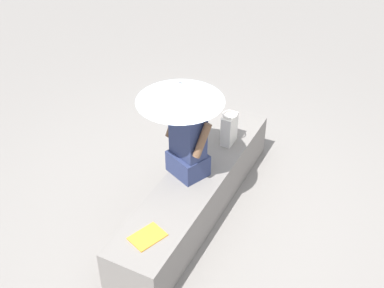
{
  "coord_description": "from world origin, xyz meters",
  "views": [
    {
      "loc": [
        -3.29,
        -1.62,
        3.49
      ],
      "look_at": [
        0.0,
        0.04,
        0.8
      ],
      "focal_mm": 47.0,
      "sensor_mm": 36.0,
      "label": 1
    }
  ],
  "objects_px": {
    "person_seated": "(188,139)",
    "handbag_black": "(229,129)",
    "parasol": "(180,92)",
    "magazine": "(148,237)"
  },
  "relations": [
    {
      "from": "parasol",
      "to": "handbag_black",
      "type": "bearing_deg",
      "value": -19.32
    },
    {
      "from": "magazine",
      "to": "handbag_black",
      "type": "bearing_deg",
      "value": 19.03
    },
    {
      "from": "person_seated",
      "to": "parasol",
      "type": "bearing_deg",
      "value": 90.7
    },
    {
      "from": "person_seated",
      "to": "parasol",
      "type": "height_order",
      "value": "parasol"
    },
    {
      "from": "handbag_black",
      "to": "magazine",
      "type": "xyz_separation_m",
      "value": [
        -1.52,
        0.06,
        -0.16
      ]
    },
    {
      "from": "person_seated",
      "to": "handbag_black",
      "type": "bearing_deg",
      "value": -13.35
    },
    {
      "from": "person_seated",
      "to": "magazine",
      "type": "height_order",
      "value": "person_seated"
    },
    {
      "from": "person_seated",
      "to": "magazine",
      "type": "xyz_separation_m",
      "value": [
        -0.9,
        -0.09,
        -0.38
      ]
    },
    {
      "from": "magazine",
      "to": "parasol",
      "type": "bearing_deg",
      "value": 31.45
    },
    {
      "from": "parasol",
      "to": "magazine",
      "type": "distance_m",
      "value": 1.25
    }
  ]
}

